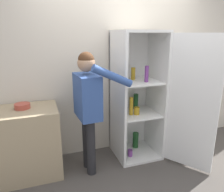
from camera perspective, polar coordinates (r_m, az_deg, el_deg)
ground_plane at (r=2.96m, az=8.04°, el=-21.03°), size 12.00×12.00×0.00m
wall_back at (r=3.30m, az=1.13°, el=7.27°), size 7.00×0.06×2.55m
refrigerator at (r=3.13m, az=9.18°, el=-0.50°), size 1.03×1.13×1.82m
person at (r=2.72m, az=-6.26°, el=-1.01°), size 0.64×0.59×1.58m
counter at (r=3.03m, az=-21.09°, el=-11.25°), size 0.78×0.60×0.89m
bowl at (r=2.89m, az=-22.39°, el=-2.43°), size 0.19×0.19×0.06m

